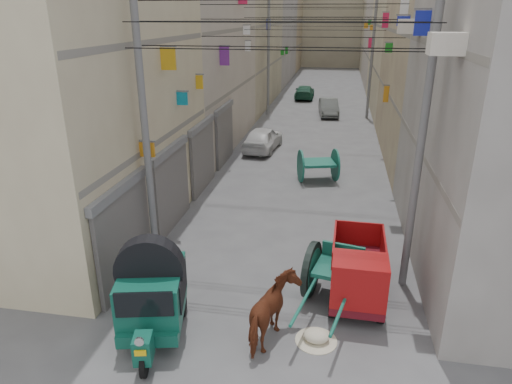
% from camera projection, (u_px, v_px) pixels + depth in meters
% --- Properties ---
extents(building_row_left, '(8.00, 62.00, 14.00)m').
position_uv_depth(building_row_left, '(228.00, 21.00, 38.01)').
color(building_row_left, '#C2B693').
rests_on(building_row_left, ground).
extents(building_row_right, '(8.00, 62.00, 14.00)m').
position_uv_depth(building_row_right, '(428.00, 21.00, 35.37)').
color(building_row_right, gray).
rests_on(building_row_right, ground).
extents(end_cap_building, '(22.00, 10.00, 13.00)m').
position_uv_depth(end_cap_building, '(333.00, 18.00, 65.89)').
color(end_cap_building, '#ACA487').
rests_on(end_cap_building, ground).
extents(shutters_left, '(0.18, 14.40, 2.88)m').
position_uv_depth(shutters_left, '(189.00, 168.00, 17.38)').
color(shutters_left, '#45454A').
rests_on(shutters_left, ground).
extents(signboards, '(8.22, 40.52, 5.67)m').
position_uv_depth(signboards, '(313.00, 80.00, 26.37)').
color(signboards, orange).
rests_on(signboards, ground).
extents(utility_poles, '(7.40, 22.20, 8.00)m').
position_uv_depth(utility_poles, '(307.00, 80.00, 21.89)').
color(utility_poles, slate).
rests_on(utility_poles, ground).
extents(overhead_cables, '(7.40, 22.52, 1.12)m').
position_uv_depth(overhead_cables, '(306.00, 20.00, 18.50)').
color(overhead_cables, black).
rests_on(overhead_cables, ground).
extents(auto_rickshaw, '(1.92, 2.76, 1.88)m').
position_uv_depth(auto_rickshaw, '(152.00, 292.00, 10.31)').
color(auto_rickshaw, black).
rests_on(auto_rickshaw, ground).
extents(tonga_cart, '(1.92, 3.51, 1.50)m').
position_uv_depth(tonga_cart, '(338.00, 274.00, 11.65)').
color(tonga_cart, black).
rests_on(tonga_cart, ground).
extents(mini_truck, '(1.40, 3.00, 1.67)m').
position_uv_depth(mini_truck, '(358.00, 277.00, 11.48)').
color(mini_truck, black).
rests_on(mini_truck, ground).
extents(second_cart, '(1.97, 1.83, 1.45)m').
position_uv_depth(second_cart, '(318.00, 164.00, 20.15)').
color(second_cart, '#145948').
rests_on(second_cart, ground).
extents(feed_sack, '(0.60, 0.48, 0.30)m').
position_uv_depth(feed_sack, '(316.00, 336.00, 10.37)').
color(feed_sack, beige).
rests_on(feed_sack, ground).
extents(horse, '(1.15, 1.92, 1.51)m').
position_uv_depth(horse, '(273.00, 313.00, 10.17)').
color(horse, brown).
rests_on(horse, ground).
extents(distant_car_white, '(1.92, 3.96, 1.30)m').
position_uv_depth(distant_car_white, '(263.00, 138.00, 24.85)').
color(distant_car_white, silver).
rests_on(distant_car_white, ground).
extents(distant_car_grey, '(1.67, 3.76, 1.20)m').
position_uv_depth(distant_car_grey, '(329.00, 107.00, 33.40)').
color(distant_car_grey, '#4C504F').
rests_on(distant_car_grey, ground).
extents(distant_car_green, '(1.67, 3.97, 1.14)m').
position_uv_depth(distant_car_green, '(305.00, 92.00, 40.12)').
color(distant_car_green, '#1A4B36').
rests_on(distant_car_green, ground).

